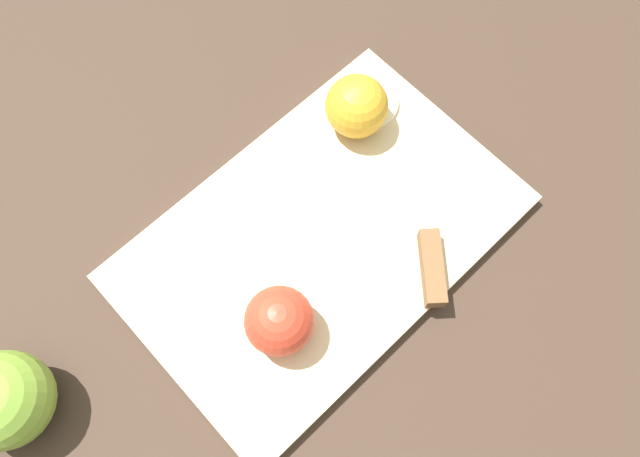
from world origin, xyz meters
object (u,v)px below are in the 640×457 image
(knife, at_px, (431,258))
(apple_half_left, at_px, (280,321))
(apple_half_right, at_px, (357,107))
(apple_whole, at_px, (4,400))

(knife, bearing_deg, apple_half_left, 112.61)
(apple_half_right, distance_m, apple_whole, 0.43)
(apple_half_left, relative_size, apple_half_right, 0.98)
(apple_half_left, height_order, apple_half_right, apple_half_right)
(apple_half_right, distance_m, knife, 0.17)
(apple_half_left, distance_m, apple_half_right, 0.24)
(apple_half_left, bearing_deg, knife, 35.95)
(apple_half_left, xyz_separation_m, apple_whole, (-0.20, 0.15, -0.00))
(apple_whole, bearing_deg, apple_half_right, -8.99)
(apple_half_left, distance_m, apple_whole, 0.25)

